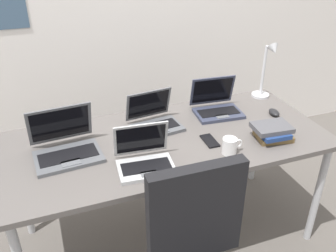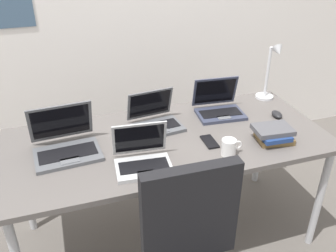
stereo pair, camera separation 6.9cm
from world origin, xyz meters
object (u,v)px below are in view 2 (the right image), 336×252
at_px(computer_mouse, 277,114).
at_px(cell_phone, 210,142).
at_px(laptop_front_left, 219,107).
at_px(desk_lamp, 271,72).
at_px(laptop_near_mouse, 143,158).
at_px(laptop_back_left, 155,120).
at_px(coffee_mug, 229,147).
at_px(book_stack, 273,134).
at_px(laptop_mid_desk, 66,144).

relative_size(computer_mouse, cell_phone, 0.71).
bearing_deg(laptop_front_left, desk_lamp, 11.47).
bearing_deg(computer_mouse, laptop_near_mouse, -157.22).
relative_size(laptop_back_left, computer_mouse, 3.18).
bearing_deg(coffee_mug, laptop_near_mouse, 174.42).
relative_size(laptop_near_mouse, cell_phone, 2.16).
relative_size(desk_lamp, computer_mouse, 4.17).
relative_size(laptop_near_mouse, book_stack, 1.29).
bearing_deg(laptop_front_left, computer_mouse, -26.00).
bearing_deg(coffee_mug, book_stack, 9.11).
xyz_separation_m(computer_mouse, cell_phone, (-0.52, -0.15, -0.01)).
distance_m(cell_phone, coffee_mug, 0.15).
xyz_separation_m(laptop_front_left, computer_mouse, (0.32, -0.16, -0.03)).
relative_size(laptop_back_left, laptop_front_left, 0.99).
bearing_deg(cell_phone, coffee_mug, -70.64).
height_order(laptop_near_mouse, cell_phone, laptop_near_mouse).
height_order(laptop_front_left, computer_mouse, laptop_front_left).
distance_m(laptop_mid_desk, book_stack, 1.12).
relative_size(laptop_front_left, book_stack, 1.35).
bearing_deg(laptop_back_left, coffee_mug, -55.54).
distance_m(laptop_back_left, laptop_front_left, 0.43).
bearing_deg(coffee_mug, desk_lamp, 43.71).
height_order(cell_phone, book_stack, book_stack).
xyz_separation_m(laptop_near_mouse, cell_phone, (0.40, 0.09, -0.04)).
relative_size(laptop_near_mouse, computer_mouse, 3.06).
distance_m(desk_lamp, laptop_front_left, 0.44).
distance_m(laptop_back_left, book_stack, 0.67).
bearing_deg(cell_phone, laptop_back_left, 132.19).
bearing_deg(book_stack, laptop_front_left, 109.69).
distance_m(laptop_back_left, computer_mouse, 0.76).
bearing_deg(coffee_mug, laptop_back_left, 124.46).
height_order(desk_lamp, cell_phone, desk_lamp).
xyz_separation_m(cell_phone, coffee_mug, (0.05, -0.14, 0.04)).
relative_size(laptop_back_left, cell_phone, 2.24).
bearing_deg(desk_lamp, coffee_mug, -136.29).
xyz_separation_m(desk_lamp, computer_mouse, (-0.08, -0.24, -0.18)).
distance_m(laptop_near_mouse, computer_mouse, 0.95).
bearing_deg(laptop_front_left, book_stack, -70.31).
bearing_deg(laptop_front_left, coffee_mug, -108.59).
bearing_deg(laptop_mid_desk, cell_phone, -11.14).
relative_size(computer_mouse, coffee_mug, 0.85).
bearing_deg(laptop_front_left, laptop_back_left, -174.48).
distance_m(laptop_back_left, cell_phone, 0.35).
distance_m(laptop_back_left, laptop_mid_desk, 0.53).
height_order(laptop_mid_desk, book_stack, laptop_mid_desk).
relative_size(laptop_near_mouse, laptop_front_left, 0.96).
height_order(book_stack, coffee_mug, coffee_mug).
relative_size(desk_lamp, laptop_back_left, 1.31).
distance_m(computer_mouse, book_stack, 0.30).
height_order(laptop_front_left, book_stack, laptop_front_left).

